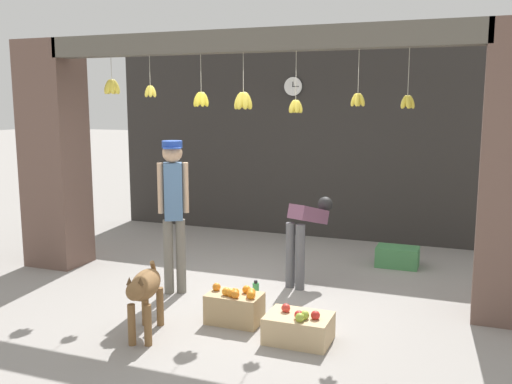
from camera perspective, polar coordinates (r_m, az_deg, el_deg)
The scene contains 12 objects.
ground_plane at distance 6.56m, azimuth -1.43°, elevation -10.23°, with size 60.00×60.00×0.00m, color gray.
shop_back_wall at distance 9.12m, azimuth 5.89°, elevation 4.63°, with size 6.86×0.12×2.93m, color #2D2B28.
shop_pillar_left at distance 7.95m, azimuth -19.49°, elevation 3.49°, with size 0.70×0.60×2.93m, color brown.
storefront_awning at distance 6.34m, azimuth -1.37°, elevation 14.39°, with size 4.96×0.27×0.90m.
dog at distance 5.43m, azimuth -11.08°, elevation -9.54°, with size 0.41×0.88×0.67m.
shopkeeper at distance 6.43m, azimuth -8.26°, elevation -1.14°, with size 0.32×0.32×1.74m.
worker_stooping at distance 6.79m, azimuth 4.99°, elevation -3.77°, with size 0.41×0.76×1.01m.
fruit_crate_oranges at distance 5.74m, azimuth -2.13°, elevation -11.40°, with size 0.53×0.33×0.37m.
fruit_crate_apples at distance 5.36m, azimuth 4.30°, elevation -13.36°, with size 0.59×0.43×0.33m.
produce_box_green at distance 7.81m, azimuth 13.95°, elevation -6.30°, with size 0.54×0.35×0.26m, color #42844C.
water_bottle at distance 6.15m, azimuth -0.03°, elevation -10.24°, with size 0.07×0.07×0.29m.
wall_clock at distance 9.12m, azimuth 3.74°, elevation 10.49°, with size 0.31×0.03×0.31m.
Camera 1 is at (2.36, -5.72, 2.18)m, focal length 40.00 mm.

